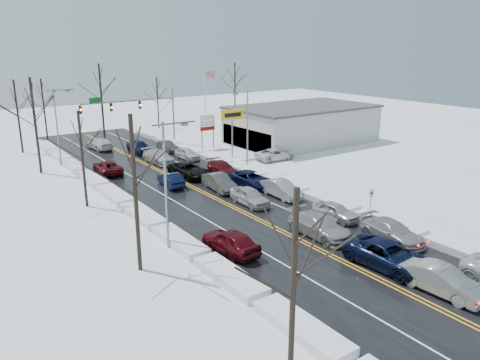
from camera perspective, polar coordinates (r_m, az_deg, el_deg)
ground at (r=41.09m, az=-0.57°, el=-3.48°), size 160.00×160.00×0.00m
road_surface at (r=42.66m, az=-2.09°, el=-2.72°), size 14.00×84.00×0.01m
snow_bank_left at (r=39.33m, az=-11.46°, el=-4.75°), size 1.70×72.00×0.55m
snow_bank_right at (r=47.01m, az=5.71°, el=-0.97°), size 1.70×72.00×0.55m
traffic_signal_mast at (r=65.55m, az=-12.13°, el=8.60°), size 13.28×0.39×8.00m
tires_plus_sign at (r=58.47m, az=-0.96°, el=7.57°), size 3.20×0.34×6.00m
used_vehicles_sign at (r=63.74m, az=-3.99°, el=6.74°), size 2.20×0.22×4.65m
speed_limit_sign at (r=40.30m, az=15.70°, el=-2.06°), size 0.55×0.09×2.35m
flagpole at (r=72.55m, az=-4.15°, el=10.00°), size 1.87×1.20×10.00m
dealership_building at (r=68.66m, az=7.52°, el=6.78°), size 20.40×12.40×5.30m
streetlight_ne at (r=52.32m, az=0.73°, el=6.87°), size 3.20×0.25×9.00m
streetlight_sw at (r=32.19m, az=-8.79°, el=0.59°), size 3.20×0.25×9.00m
streetlight_nw at (r=58.16m, az=-21.28°, el=6.73°), size 3.20×0.25×9.00m
tree_left_a at (r=17.82m, az=6.64°, el=-9.27°), size 3.60×3.60×9.00m
tree_left_b at (r=28.74m, az=-12.87°, el=1.91°), size 4.00×4.00×10.00m
tree_left_c at (r=42.25m, az=-18.84°, el=4.56°), size 3.40×3.40×8.50m
tree_left_d at (r=55.34m, az=-23.90°, el=8.13°), size 4.20×4.20×10.50m
tree_left_e at (r=67.22m, az=-25.62°, el=8.55°), size 3.80×3.80×9.50m
tree_far_b at (r=74.99m, az=-22.91°, el=9.25°), size 3.60×3.60×9.00m
tree_far_c at (r=75.06m, az=-16.65°, el=10.93°), size 4.40×4.40×11.00m
tree_far_d at (r=80.31m, az=-10.05°, el=10.42°), size 3.40×3.40×8.50m
tree_far_e at (r=88.54m, az=-0.63°, el=12.11°), size 4.20×4.20×10.50m
queued_car_1 at (r=30.28m, az=23.26°, el=-12.54°), size 2.06×5.02×1.62m
queued_car_2 at (r=32.26m, az=17.51°, el=-10.09°), size 3.11×6.18×1.68m
queued_car_3 at (r=35.94m, az=9.57°, el=-6.72°), size 2.29×5.61×1.63m
queued_car_4 at (r=42.07m, az=1.22°, el=-3.00°), size 1.92×4.57×1.54m
queued_car_5 at (r=46.20m, az=-2.54°, el=-1.22°), size 2.12×4.97×1.59m
queued_car_6 at (r=50.95m, az=-6.20°, el=0.39°), size 2.94×5.71×1.54m
queued_car_7 at (r=57.46m, az=-9.87°, el=2.08°), size 2.48×5.42×1.54m
queued_car_8 at (r=63.09m, az=-12.15°, el=3.24°), size 2.02×5.00×1.70m
queued_car_11 at (r=36.29m, az=17.92°, el=-7.09°), size 2.51×5.37×1.52m
queued_car_12 at (r=39.42m, az=11.51°, el=-4.71°), size 2.10×4.29×1.41m
queued_car_13 at (r=44.29m, az=5.05°, el=-2.05°), size 1.82×4.82×1.57m
queued_car_14 at (r=47.39m, az=1.37°, el=-0.75°), size 2.80×5.52×1.50m
queued_car_15 at (r=51.72m, az=-2.18°, el=0.72°), size 2.47×5.03×1.41m
queued_car_16 at (r=58.75m, az=-6.41°, el=2.54°), size 1.90×4.22×1.41m
queued_car_17 at (r=63.55m, az=-8.86°, el=3.51°), size 1.43×4.06×1.34m
oncoming_car_0 at (r=47.88m, az=-8.40°, el=-0.75°), size 1.95×4.44×1.42m
oncoming_car_1 at (r=54.04m, az=-15.78°, el=0.79°), size 2.88×5.41×1.45m
oncoming_car_2 at (r=66.68m, az=-16.71°, el=3.61°), size 2.57×5.36×1.51m
oncoming_car_3 at (r=32.85m, az=-1.14°, el=-8.77°), size 2.36×5.01×1.66m
parked_car_0 at (r=58.18m, az=4.32°, el=2.46°), size 5.26×2.65×1.43m
parked_car_1 at (r=63.12m, az=3.91°, el=3.58°), size 2.70×5.24×1.45m
parked_car_2 at (r=66.25m, az=-0.26°, el=4.23°), size 1.77×3.99×1.34m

